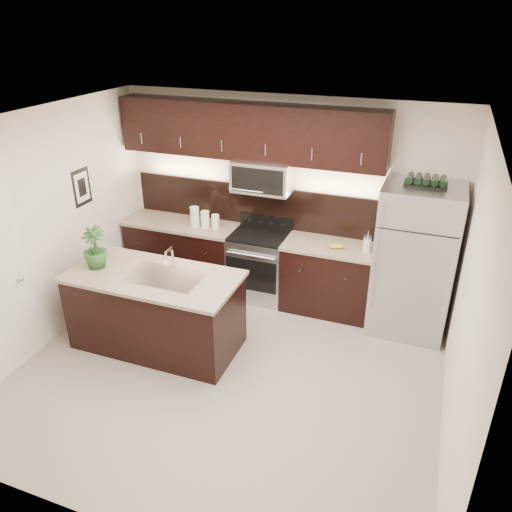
# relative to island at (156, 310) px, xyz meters

# --- Properties ---
(ground) EXTENTS (4.50, 4.50, 0.00)m
(ground) POSITION_rel_island_xyz_m (0.98, -0.20, -0.47)
(ground) COLOR gray
(ground) RESTS_ON ground
(room_walls) EXTENTS (4.52, 4.02, 2.71)m
(room_walls) POSITION_rel_island_xyz_m (0.87, -0.24, 1.22)
(room_walls) COLOR silver
(room_walls) RESTS_ON ground
(counter_run) EXTENTS (3.51, 0.65, 0.94)m
(counter_run) POSITION_rel_island_xyz_m (0.52, 1.49, -0.00)
(counter_run) COLOR black
(counter_run) RESTS_ON ground
(upper_fixtures) EXTENTS (3.49, 0.40, 1.66)m
(upper_fixtures) POSITION_rel_island_xyz_m (0.55, 1.64, 1.67)
(upper_fixtures) COLOR black
(upper_fixtures) RESTS_ON counter_run
(island) EXTENTS (1.96, 0.96, 0.94)m
(island) POSITION_rel_island_xyz_m (0.00, 0.00, 0.00)
(island) COLOR black
(island) RESTS_ON ground
(sink_faucet) EXTENTS (0.84, 0.50, 0.28)m
(sink_faucet) POSITION_rel_island_xyz_m (0.15, 0.01, 0.48)
(sink_faucet) COLOR silver
(sink_faucet) RESTS_ON island
(refrigerator) EXTENTS (0.90, 0.81, 1.86)m
(refrigerator) POSITION_rel_island_xyz_m (2.72, 1.43, 0.46)
(refrigerator) COLOR #B2B2B7
(refrigerator) RESTS_ON ground
(wine_rack) EXTENTS (0.46, 0.28, 0.11)m
(wine_rack) POSITION_rel_island_xyz_m (2.72, 1.43, 1.44)
(wine_rack) COLOR black
(wine_rack) RESTS_ON refrigerator
(plant) EXTENTS (0.34, 0.34, 0.48)m
(plant) POSITION_rel_island_xyz_m (-0.70, -0.05, 0.71)
(plant) COLOR #234C1E
(plant) RESTS_ON island
(canisters) EXTENTS (0.41, 0.14, 0.27)m
(canisters) POSITION_rel_island_xyz_m (-0.08, 1.45, 0.59)
(canisters) COLOR silver
(canisters) RESTS_ON counter_run
(french_press) EXTENTS (0.10, 0.10, 0.28)m
(french_press) POSITION_rel_island_xyz_m (2.15, 1.44, 0.57)
(french_press) COLOR silver
(french_press) RESTS_ON counter_run
(bananas) EXTENTS (0.21, 0.18, 0.05)m
(bananas) POSITION_rel_island_xyz_m (1.74, 1.41, 0.49)
(bananas) COLOR gold
(bananas) RESTS_ON counter_run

